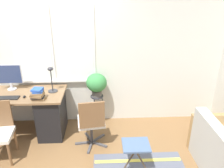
{
  "coord_description": "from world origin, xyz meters",
  "views": [
    {
      "loc": [
        0.94,
        -2.94,
        2.3
      ],
      "look_at": [
        1.09,
        0.18,
        0.99
      ],
      "focal_mm": 35.0,
      "sensor_mm": 36.0,
      "label": 1
    }
  ],
  "objects_px": {
    "keyboard": "(5,98)",
    "plant_stand": "(97,100)",
    "office_chair_swivel": "(91,122)",
    "potted_plant": "(97,83)",
    "mouse": "(24,97)",
    "monitor": "(10,76)",
    "desk_lamp": "(51,78)",
    "book_stack": "(38,94)",
    "folding_stool": "(136,147)"
  },
  "relations": [
    {
      "from": "monitor",
      "to": "potted_plant",
      "type": "height_order",
      "value": "monitor"
    },
    {
      "from": "book_stack",
      "to": "office_chair_swivel",
      "type": "height_order",
      "value": "book_stack"
    },
    {
      "from": "monitor",
      "to": "potted_plant",
      "type": "distance_m",
      "value": 1.46
    },
    {
      "from": "monitor",
      "to": "desk_lamp",
      "type": "height_order",
      "value": "monitor"
    },
    {
      "from": "monitor",
      "to": "desk_lamp",
      "type": "bearing_deg",
      "value": -9.19
    },
    {
      "from": "monitor",
      "to": "plant_stand",
      "type": "xyz_separation_m",
      "value": [
        1.44,
        0.05,
        -0.51
      ]
    },
    {
      "from": "office_chair_swivel",
      "to": "potted_plant",
      "type": "relative_size",
      "value": 2.05
    },
    {
      "from": "book_stack",
      "to": "potted_plant",
      "type": "relative_size",
      "value": 0.55
    },
    {
      "from": "mouse",
      "to": "plant_stand",
      "type": "height_order",
      "value": "mouse"
    },
    {
      "from": "monitor",
      "to": "folding_stool",
      "type": "height_order",
      "value": "monitor"
    },
    {
      "from": "keyboard",
      "to": "book_stack",
      "type": "height_order",
      "value": "book_stack"
    },
    {
      "from": "office_chair_swivel",
      "to": "book_stack",
      "type": "bearing_deg",
      "value": -20.2
    },
    {
      "from": "office_chair_swivel",
      "to": "plant_stand",
      "type": "bearing_deg",
      "value": -104.67
    },
    {
      "from": "plant_stand",
      "to": "folding_stool",
      "type": "height_order",
      "value": "plant_stand"
    },
    {
      "from": "mouse",
      "to": "potted_plant",
      "type": "height_order",
      "value": "potted_plant"
    },
    {
      "from": "mouse",
      "to": "office_chair_swivel",
      "type": "relative_size",
      "value": 0.08
    },
    {
      "from": "mouse",
      "to": "book_stack",
      "type": "bearing_deg",
      "value": -15.06
    },
    {
      "from": "book_stack",
      "to": "keyboard",
      "type": "bearing_deg",
      "value": 174.61
    },
    {
      "from": "desk_lamp",
      "to": "book_stack",
      "type": "bearing_deg",
      "value": -119.92
    },
    {
      "from": "office_chair_swivel",
      "to": "plant_stand",
      "type": "height_order",
      "value": "office_chair_swivel"
    },
    {
      "from": "monitor",
      "to": "potted_plant",
      "type": "xyz_separation_m",
      "value": [
        1.44,
        0.05,
        -0.19
      ]
    },
    {
      "from": "office_chair_swivel",
      "to": "potted_plant",
      "type": "height_order",
      "value": "potted_plant"
    },
    {
      "from": "potted_plant",
      "to": "book_stack",
      "type": "bearing_deg",
      "value": -153.08
    },
    {
      "from": "mouse",
      "to": "office_chair_swivel",
      "type": "bearing_deg",
      "value": -13.17
    },
    {
      "from": "monitor",
      "to": "plant_stand",
      "type": "distance_m",
      "value": 1.53
    },
    {
      "from": "desk_lamp",
      "to": "potted_plant",
      "type": "relative_size",
      "value": 1.02
    },
    {
      "from": "keyboard",
      "to": "monitor",
      "type": "bearing_deg",
      "value": 93.09
    },
    {
      "from": "plant_stand",
      "to": "book_stack",
      "type": "bearing_deg",
      "value": -153.08
    },
    {
      "from": "office_chair_swivel",
      "to": "mouse",
      "type": "bearing_deg",
      "value": -20.75
    },
    {
      "from": "plant_stand",
      "to": "keyboard",
      "type": "bearing_deg",
      "value": -164.13
    },
    {
      "from": "keyboard",
      "to": "folding_stool",
      "type": "bearing_deg",
      "value": -22.1
    },
    {
      "from": "keyboard",
      "to": "desk_lamp",
      "type": "relative_size",
      "value": 1.0
    },
    {
      "from": "desk_lamp",
      "to": "mouse",
      "type": "bearing_deg",
      "value": -150.76
    },
    {
      "from": "desk_lamp",
      "to": "office_chair_swivel",
      "type": "height_order",
      "value": "desk_lamp"
    },
    {
      "from": "book_stack",
      "to": "folding_stool",
      "type": "distance_m",
      "value": 1.68
    },
    {
      "from": "keyboard",
      "to": "plant_stand",
      "type": "height_order",
      "value": "keyboard"
    },
    {
      "from": "desk_lamp",
      "to": "potted_plant",
      "type": "height_order",
      "value": "desk_lamp"
    },
    {
      "from": "keyboard",
      "to": "office_chair_swivel",
      "type": "bearing_deg",
      "value": -9.81
    },
    {
      "from": "mouse",
      "to": "plant_stand",
      "type": "xyz_separation_m",
      "value": [
        1.13,
        0.39,
        -0.28
      ]
    },
    {
      "from": "monitor",
      "to": "mouse",
      "type": "xyz_separation_m",
      "value": [
        0.31,
        -0.34,
        -0.23
      ]
    },
    {
      "from": "mouse",
      "to": "book_stack",
      "type": "relative_size",
      "value": 0.3
    },
    {
      "from": "desk_lamp",
      "to": "plant_stand",
      "type": "bearing_deg",
      "value": 12.96
    },
    {
      "from": "mouse",
      "to": "potted_plant",
      "type": "relative_size",
      "value": 0.17
    },
    {
      "from": "office_chair_swivel",
      "to": "folding_stool",
      "type": "height_order",
      "value": "office_chair_swivel"
    },
    {
      "from": "mouse",
      "to": "office_chair_swivel",
      "type": "height_order",
      "value": "office_chair_swivel"
    },
    {
      "from": "office_chair_swivel",
      "to": "keyboard",
      "type": "bearing_deg",
      "value": -17.39
    },
    {
      "from": "monitor",
      "to": "folding_stool",
      "type": "relative_size",
      "value": 0.99
    },
    {
      "from": "mouse",
      "to": "plant_stand",
      "type": "relative_size",
      "value": 0.12
    },
    {
      "from": "desk_lamp",
      "to": "folding_stool",
      "type": "relative_size",
      "value": 0.95
    },
    {
      "from": "monitor",
      "to": "book_stack",
      "type": "relative_size",
      "value": 1.91
    }
  ]
}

